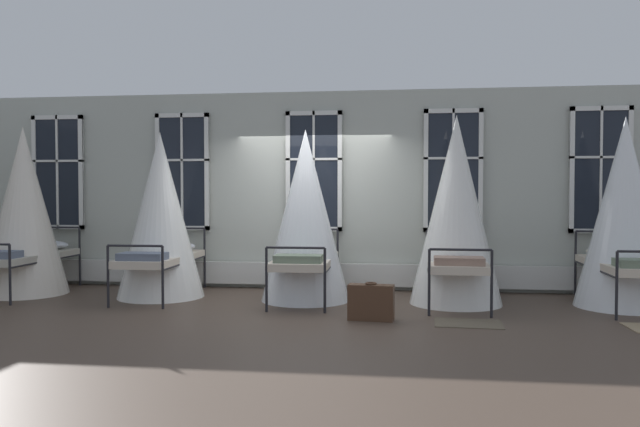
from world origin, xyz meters
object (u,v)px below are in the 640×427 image
object	(u,v)px
cot_second	(161,217)
cot_fourth	(456,212)
cot_third	(306,217)
cot_fifth	(624,214)
cot_first	(24,213)
suitcase_dark	(371,302)

from	to	relation	value
cot_second	cot_fourth	distance (m)	4.36
cot_third	cot_fifth	bearing A→B (deg)	-90.61
cot_first	cot_fifth	size ratio (longest dim) A/B	0.99
cot_first	cot_second	distance (m)	2.20
cot_third	cot_fourth	world-z (taller)	cot_fourth
cot_first	cot_second	xyz separation A→B (m)	(2.19, 0.02, -0.05)
cot_first	suitcase_dark	size ratio (longest dim) A/B	4.49
cot_fifth	suitcase_dark	size ratio (longest dim) A/B	4.53
cot_first	cot_fourth	distance (m)	6.56
cot_second	cot_third	bearing A→B (deg)	-91.23
cot_fourth	cot_fifth	xyz separation A→B (m)	(2.26, 0.02, -0.02)
cot_fourth	suitcase_dark	size ratio (longest dim) A/B	4.62
cot_fifth	suitcase_dark	xyz separation A→B (m)	(-3.39, -1.34, -1.05)
cot_third	cot_fourth	xyz separation A→B (m)	(2.15, -0.01, 0.08)
cot_fourth	suitcase_dark	xyz separation A→B (m)	(-1.13, -1.31, -1.07)
cot_first	cot_second	world-z (taller)	cot_first
cot_first	cot_fifth	bearing A→B (deg)	-89.87
cot_fourth	cot_second	bearing A→B (deg)	91.11
cot_second	cot_fifth	bearing A→B (deg)	-90.85
cot_fifth	cot_second	bearing A→B (deg)	90.49
cot_second	cot_third	size ratio (longest dim) A/B	1.00
cot_third	cot_fourth	bearing A→B (deg)	-90.98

